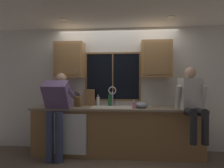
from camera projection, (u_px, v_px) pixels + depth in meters
back_wall at (117, 88)px, 4.08m from camera, size 5.59×0.12×2.55m
ceiling_downlight_left at (63, 20)px, 3.49m from camera, size 0.14×0.14×0.01m
ceiling_downlight_right at (170, 17)px, 3.34m from camera, size 0.14×0.14×0.01m
window_glass at (113, 77)px, 4.02m from camera, size 1.10×0.02×0.95m
window_frame_top at (113, 53)px, 4.01m from camera, size 1.17×0.02×0.04m
window_frame_bottom at (113, 100)px, 4.02m from camera, size 1.17×0.02×0.04m
window_frame_left at (86, 77)px, 4.06m from camera, size 0.03×0.02×0.95m
window_frame_right at (140, 77)px, 3.97m from camera, size 0.04×0.02×0.95m
window_mullion_center at (113, 77)px, 4.01m from camera, size 0.02×0.02×0.95m
lower_cabinet_run at (117, 132)px, 3.74m from camera, size 3.19×0.58×0.88m
countertop at (116, 108)px, 3.72m from camera, size 3.25×0.62×0.04m
dishwasher_front at (70, 134)px, 3.49m from camera, size 0.60×0.02×0.74m
upper_cabinet_left at (70, 60)px, 3.93m from camera, size 0.58×0.36×0.72m
upper_cabinet_right at (156, 59)px, 3.79m from camera, size 0.58×0.36×0.72m
sink at (112, 112)px, 3.74m from camera, size 0.80×0.46×0.21m
faucet at (113, 94)px, 3.91m from camera, size 0.18×0.09×0.40m
person_standing at (57, 106)px, 3.49m from camera, size 0.53×0.68×1.58m
person_sitting_on_counter at (192, 99)px, 3.35m from camera, size 0.54×0.65×1.26m
knife_block at (78, 101)px, 3.82m from camera, size 0.12×0.18×0.32m
cutting_board at (90, 97)px, 3.99m from camera, size 0.22×0.09×0.34m
mixing_bowl at (141, 105)px, 3.63m from camera, size 0.24×0.24×0.12m
soap_dispenser at (134, 105)px, 3.54m from camera, size 0.06×0.07×0.17m
bottle_green_glass at (110, 100)px, 3.95m from camera, size 0.07×0.07×0.30m
bottle_tall_clear at (98, 101)px, 3.97m from camera, size 0.07×0.07×0.24m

